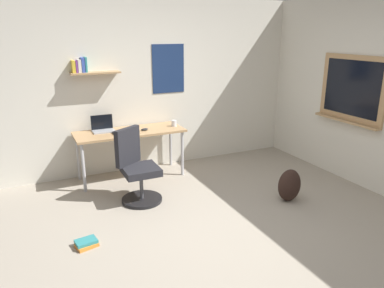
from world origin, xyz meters
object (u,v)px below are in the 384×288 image
object	(u,v)px
desk	(130,135)
book_stack_on_floor	(86,243)
laptop	(103,127)
computer_mouse	(145,129)
office_chair	(137,171)
keyboard	(126,132)
backpack	(289,185)
coffee_mug	(174,123)

from	to	relation	value
desk	book_stack_on_floor	xyz separation A→B (m)	(-0.94, -1.62, -0.62)
laptop	computer_mouse	xyz separation A→B (m)	(0.56, -0.22, -0.04)
laptop	computer_mouse	size ratio (longest dim) A/B	2.98
computer_mouse	office_chair	bearing A→B (deg)	-115.63
book_stack_on_floor	keyboard	bearing A→B (deg)	60.76
office_chair	computer_mouse	bearing A→B (deg)	64.37
office_chair	book_stack_on_floor	bearing A→B (deg)	-134.13
backpack	coffee_mug	bearing A→B (deg)	120.05
office_chair	computer_mouse	xyz separation A→B (m)	(0.35, 0.72, 0.33)
keyboard	computer_mouse	distance (m)	0.28
office_chair	coffee_mug	distance (m)	1.19
keyboard	laptop	bearing A→B (deg)	141.45
desk	keyboard	xyz separation A→B (m)	(-0.08, -0.07, 0.08)
book_stack_on_floor	desk	bearing A→B (deg)	59.78
backpack	office_chair	bearing A→B (deg)	154.47
keyboard	computer_mouse	xyz separation A→B (m)	(0.28, 0.00, 0.01)
book_stack_on_floor	backpack	bearing A→B (deg)	-0.42
office_chair	backpack	bearing A→B (deg)	-25.53
laptop	computer_mouse	world-z (taller)	laptop
keyboard	coffee_mug	size ratio (longest dim) A/B	4.02
keyboard	book_stack_on_floor	bearing A→B (deg)	-119.24
laptop	coffee_mug	distance (m)	1.05
backpack	keyboard	bearing A→B (deg)	137.36
office_chair	keyboard	xyz separation A→B (m)	(0.07, 0.72, 0.32)
keyboard	coffee_mug	world-z (taller)	coffee_mug
coffee_mug	laptop	bearing A→B (deg)	170.76
office_chair	coffee_mug	xyz separation A→B (m)	(0.83, 0.77, 0.36)
backpack	desk	bearing A→B (deg)	134.66
laptop	computer_mouse	distance (m)	0.60
coffee_mug	computer_mouse	bearing A→B (deg)	-174.11
desk	backpack	xyz separation A→B (m)	(1.62, -1.64, -0.44)
backpack	book_stack_on_floor	size ratio (longest dim) A/B	1.79
laptop	desk	bearing A→B (deg)	-22.21
laptop	backpack	world-z (taller)	laptop
office_chair	laptop	size ratio (longest dim) A/B	3.06
desk	backpack	distance (m)	2.34
laptop	coffee_mug	world-z (taller)	laptop
backpack	book_stack_on_floor	world-z (taller)	backpack
keyboard	book_stack_on_floor	xyz separation A→B (m)	(-0.86, -1.54, -0.70)
desk	coffee_mug	world-z (taller)	coffee_mug
keyboard	book_stack_on_floor	world-z (taller)	keyboard
laptop	keyboard	size ratio (longest dim) A/B	0.84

